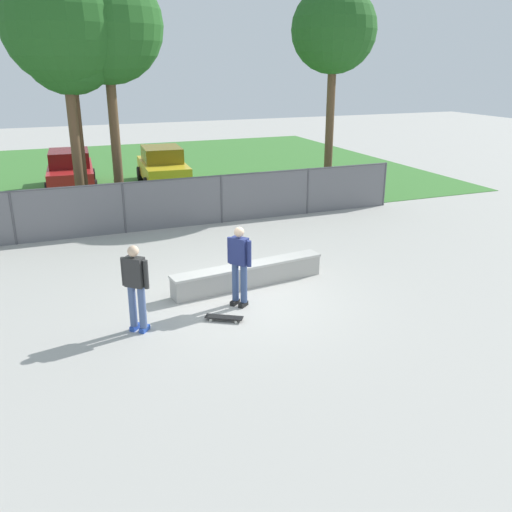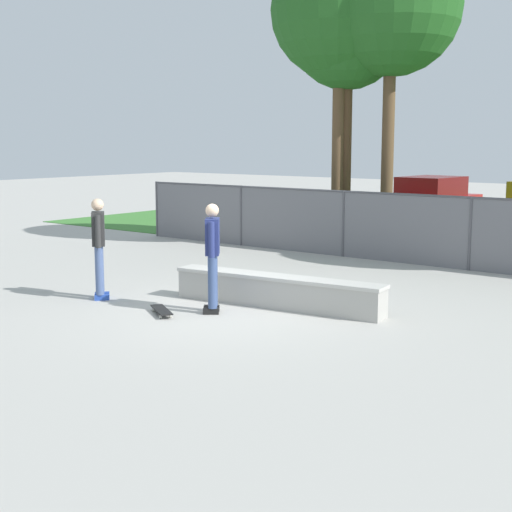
{
  "view_description": "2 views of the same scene",
  "coord_description": "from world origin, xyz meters",
  "views": [
    {
      "loc": [
        -3.96,
        -10.83,
        5.13
      ],
      "look_at": [
        0.57,
        0.54,
        0.81
      ],
      "focal_mm": 38.47,
      "sensor_mm": 36.0,
      "label": 1
    },
    {
      "loc": [
        7.89,
        -9.41,
        2.84
      ],
      "look_at": [
        0.03,
        0.7,
        0.85
      ],
      "focal_mm": 52.39,
      "sensor_mm": 36.0,
      "label": 2
    }
  ],
  "objects": [
    {
      "name": "skateboard",
      "position": [
        -0.72,
        -0.88,
        0.07
      ],
      "size": [
        0.79,
        0.59,
        0.09
      ],
      "color": "black",
      "rests_on": "ground"
    },
    {
      "name": "chainlink_fence",
      "position": [
        0.0,
        6.31,
        0.9
      ],
      "size": [
        16.25,
        0.07,
        1.63
      ],
      "color": "#4C4C51",
      "rests_on": "ground"
    },
    {
      "name": "tree_mid",
      "position": [
        -1.46,
        8.2,
        6.2
      ],
      "size": [
        3.6,
        3.6,
        8.04
      ],
      "color": "brown",
      "rests_on": "ground"
    },
    {
      "name": "tree_near_left",
      "position": [
        -2.77,
        7.85,
        6.18
      ],
      "size": [
        3.65,
        3.65,
        8.05
      ],
      "color": "brown",
      "rests_on": "ground"
    },
    {
      "name": "bystander",
      "position": [
        -2.47,
        -0.69,
        1.01
      ],
      "size": [
        0.47,
        0.45,
        1.82
      ],
      "color": "#2647A5",
      "rests_on": "ground"
    },
    {
      "name": "concrete_ledge",
      "position": [
        0.45,
        0.74,
        0.28
      ],
      "size": [
        3.94,
        0.95,
        0.55
      ],
      "color": "#A8A59E",
      "rests_on": "ground"
    },
    {
      "name": "skateboarder",
      "position": [
        -0.14,
        -0.26,
        1.01
      ],
      "size": [
        0.43,
        0.49,
        1.82
      ],
      "color": "black",
      "rests_on": "ground"
    },
    {
      "name": "ground_plane",
      "position": [
        0.0,
        0.0,
        0.0
      ],
      "size": [
        80.0,
        80.0,
        0.0
      ],
      "primitive_type": "plane",
      "color": "#ADAAA3"
    },
    {
      "name": "car_red",
      "position": [
        -2.72,
        13.56,
        0.84
      ],
      "size": [
        2.24,
        4.32,
        1.66
      ],
      "color": "#B21E1E",
      "rests_on": "ground"
    },
    {
      "name": "tree_near_right",
      "position": [
        -2.65,
        8.05,
        5.61
      ],
      "size": [
        3.01,
        3.01,
        7.17
      ],
      "color": "#513823",
      "rests_on": "ground"
    }
  ]
}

